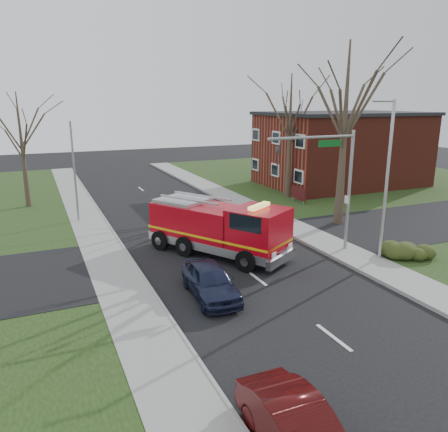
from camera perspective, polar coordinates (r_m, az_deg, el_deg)
name	(u,v)px	position (r m, az deg, el deg)	size (l,w,h in m)	color
ground	(256,278)	(21.39, 4.24, -8.08)	(120.00, 120.00, 0.00)	black
sidewalk_right	(358,259)	(24.71, 17.13, -5.33)	(2.40, 80.00, 0.15)	gray
sidewalk_left	(128,299)	(19.47, -12.40, -10.57)	(2.40, 80.00, 0.15)	gray
brick_building	(341,149)	(45.55, 15.10, 8.47)	(15.40, 10.40, 7.25)	maroon
health_center_sign	(298,194)	(36.61, 9.70, 2.91)	(0.12, 2.00, 1.40)	#420F11
hedge_corner	(413,248)	(25.76, 23.41, -3.90)	(2.80, 2.00, 0.90)	#283513
bare_tree_near	(345,115)	(30.02, 15.56, 12.60)	(6.00, 6.00, 12.00)	#34271F
bare_tree_far	(290,123)	(38.26, 8.63, 11.94)	(5.25, 5.25, 10.50)	#34271F
bare_tree_left	(21,138)	(37.47, -25.00, 9.27)	(4.50, 4.50, 9.00)	#34271F
traffic_signal_mast	(331,170)	(24.08, 13.85, 5.80)	(5.29, 0.18, 6.80)	gray
streetlight_pole	(386,177)	(23.87, 20.44, 4.83)	(1.48, 0.16, 8.40)	#B7BABF
utility_pole_far	(75,173)	(31.83, -18.94, 5.34)	(0.14, 0.14, 7.00)	gray
fire_engine	(219,229)	(24.04, -0.60, -1.74)	(6.42, 8.21, 3.21)	#AD0714
parked_car_maroon	(210,281)	(19.18, -1.80, -8.45)	(1.74, 4.32, 1.47)	#191E37
parked_car_gray	(299,432)	(11.71, 9.74, -26.01)	(1.48, 4.23, 1.39)	#3C0909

